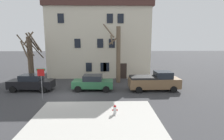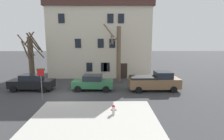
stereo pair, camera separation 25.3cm
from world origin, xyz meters
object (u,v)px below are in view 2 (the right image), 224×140
(car_black_sedan, at_px, (32,82))
(building_main, at_px, (100,34))
(tree_bare_near, at_px, (31,57))
(pickup_truck_brown, at_px, (154,81))
(street_sign_pole, at_px, (41,78))
(tree_bare_far, at_px, (118,53))
(tree_bare_mid, at_px, (32,59))
(bicycle_leaning, at_px, (27,82))
(fire_hydrant, at_px, (114,109))
(car_green_sedan, at_px, (93,82))

(car_black_sedan, bearing_deg, building_main, 52.81)
(tree_bare_near, height_order, pickup_truck_brown, tree_bare_near)
(pickup_truck_brown, bearing_deg, street_sign_pole, -164.09)
(tree_bare_far, distance_m, street_sign_pole, 9.84)
(tree_bare_near, distance_m, tree_bare_far, 10.81)
(street_sign_pole, bearing_deg, tree_bare_near, 118.11)
(car_black_sedan, bearing_deg, pickup_truck_brown, -1.06)
(building_main, bearing_deg, tree_bare_mid, -142.53)
(bicycle_leaning, bearing_deg, fire_hydrant, -41.59)
(pickup_truck_brown, bearing_deg, tree_bare_near, 164.66)
(tree_bare_mid, xyz_separation_m, car_green_sedan, (7.55, -2.95, -2.22))
(tree_bare_mid, bearing_deg, tree_bare_near, 119.45)
(pickup_truck_brown, bearing_deg, fire_hydrant, -125.01)
(tree_bare_near, xyz_separation_m, bicycle_leaning, (-0.08, -1.37, -2.83))
(car_black_sedan, relative_size, fire_hydrant, 6.78)
(tree_bare_near, relative_size, car_green_sedan, 1.46)
(fire_hydrant, distance_m, street_sign_pole, 7.27)
(tree_bare_near, height_order, tree_bare_far, tree_bare_far)
(car_black_sedan, height_order, pickup_truck_brown, pickup_truck_brown)
(pickup_truck_brown, xyz_separation_m, street_sign_pole, (-10.75, -3.06, 1.05))
(building_main, relative_size, tree_bare_far, 2.03)
(tree_bare_mid, bearing_deg, car_black_sedan, -70.35)
(bicycle_leaning, bearing_deg, building_main, 38.41)
(car_black_sedan, distance_m, street_sign_pole, 4.18)
(car_black_sedan, xyz_separation_m, street_sign_pole, (2.27, -3.31, 1.17))
(pickup_truck_brown, height_order, bicycle_leaning, pickup_truck_brown)
(car_green_sedan, distance_m, fire_hydrant, 6.98)
(tree_bare_far, xyz_separation_m, pickup_truck_brown, (3.73, -3.62, -2.71))
(car_black_sedan, xyz_separation_m, car_green_sedan, (6.49, 0.03, -0.04))
(tree_bare_near, xyz_separation_m, fire_hydrant, (10.05, -10.36, -2.72))
(tree_bare_mid, distance_m, car_green_sedan, 8.40)
(tree_bare_far, relative_size, fire_hydrant, 10.50)
(car_green_sedan, bearing_deg, fire_hydrant, -72.70)
(pickup_truck_brown, xyz_separation_m, bicycle_leaning, (-14.60, 2.61, -0.61))
(fire_hydrant, bearing_deg, pickup_truck_brown, 54.99)
(tree_bare_far, relative_size, car_green_sedan, 1.67)
(fire_hydrant, bearing_deg, tree_bare_near, 134.13)
(building_main, xyz_separation_m, tree_bare_near, (-8.37, -5.33, -2.84))
(car_black_sedan, xyz_separation_m, fire_hydrant, (8.56, -6.62, -0.38))
(tree_bare_mid, bearing_deg, tree_bare_far, 2.23)
(building_main, height_order, tree_bare_far, building_main)
(building_main, distance_m, pickup_truck_brown, 12.25)
(tree_bare_near, bearing_deg, street_sign_pole, -61.89)
(tree_bare_far, distance_m, car_black_sedan, 10.29)
(fire_hydrant, xyz_separation_m, bicycle_leaning, (-10.13, 8.99, -0.11))
(tree_bare_far, bearing_deg, pickup_truck_brown, -44.17)
(tree_bare_far, distance_m, car_green_sedan, 5.23)
(bicycle_leaning, bearing_deg, car_green_sedan, -16.18)
(pickup_truck_brown, relative_size, fire_hydrant, 7.75)
(car_black_sedan, xyz_separation_m, bicycle_leaning, (-1.57, 2.37, -0.49))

